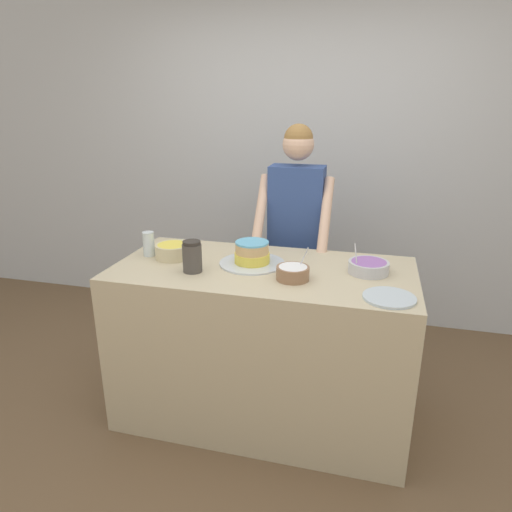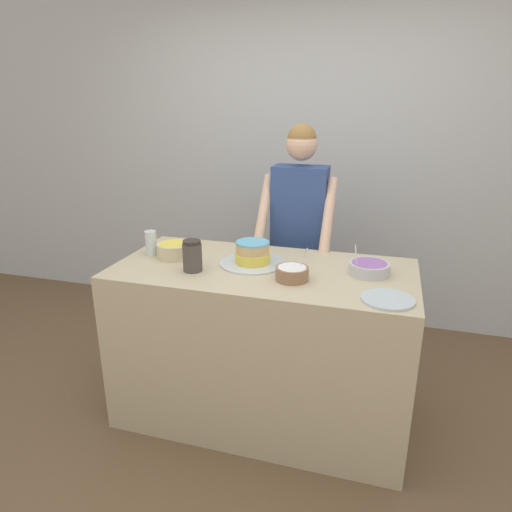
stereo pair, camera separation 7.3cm
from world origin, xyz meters
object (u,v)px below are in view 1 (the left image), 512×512
(drinking_glass, at_px, (149,244))
(frosting_bowl_purple, at_px, (369,267))
(ceramic_plate, at_px, (389,298))
(stoneware_jar, at_px, (192,257))
(cake, at_px, (252,255))
(frosting_bowl_white, at_px, (293,272))
(frosting_bowl_yellow, at_px, (173,251))
(person_baker, at_px, (296,224))

(drinking_glass, bearing_deg, frosting_bowl_purple, 1.54)
(ceramic_plate, xyz_separation_m, stoneware_jar, (-0.99, 0.10, 0.08))
(cake, bearing_deg, frosting_bowl_purple, 2.06)
(drinking_glass, height_order, ceramic_plate, drinking_glass)
(frosting_bowl_white, height_order, ceramic_plate, frosting_bowl_white)
(frosting_bowl_yellow, bearing_deg, cake, 1.95)
(ceramic_plate, relative_size, stoneware_jar, 1.44)
(cake, height_order, drinking_glass, drinking_glass)
(drinking_glass, distance_m, ceramic_plate, 1.36)
(cake, xyz_separation_m, frosting_bowl_yellow, (-0.46, -0.02, -0.01))
(person_baker, bearing_deg, stoneware_jar, -117.89)
(frosting_bowl_yellow, xyz_separation_m, drinking_glass, (-0.15, 0.00, 0.03))
(frosting_bowl_yellow, bearing_deg, stoneware_jar, -42.26)
(cake, bearing_deg, drinking_glass, -178.98)
(frosting_bowl_white, relative_size, drinking_glass, 1.20)
(frosting_bowl_white, xyz_separation_m, ceramic_plate, (0.46, -0.12, -0.03))
(stoneware_jar, bearing_deg, ceramic_plate, -5.78)
(frosting_bowl_white, distance_m, stoneware_jar, 0.53)
(person_baker, relative_size, cake, 4.56)
(ceramic_plate, bearing_deg, frosting_bowl_white, 165.17)
(frosting_bowl_purple, xyz_separation_m, ceramic_plate, (0.10, -0.31, -0.03))
(frosting_bowl_white, bearing_deg, ceramic_plate, -14.83)
(frosting_bowl_white, bearing_deg, person_baker, 98.92)
(person_baker, xyz_separation_m, frosting_bowl_purple, (0.48, -0.56, -0.05))
(frosting_bowl_purple, bearing_deg, person_baker, 130.62)
(person_baker, bearing_deg, frosting_bowl_purple, -49.38)
(person_baker, xyz_separation_m, ceramic_plate, (0.58, -0.87, -0.08))
(person_baker, bearing_deg, drinking_glass, -141.60)
(cake, bearing_deg, frosting_bowl_white, -33.10)
(cake, xyz_separation_m, frosting_bowl_white, (0.25, -0.17, -0.01))
(frosting_bowl_purple, relative_size, drinking_glass, 1.49)
(frosting_bowl_purple, distance_m, drinking_glass, 1.23)
(stoneware_jar, bearing_deg, person_baker, 62.11)
(person_baker, relative_size, drinking_glass, 11.65)
(cake, relative_size, frosting_bowl_white, 2.13)
(frosting_bowl_white, xyz_separation_m, drinking_glass, (-0.86, 0.16, 0.03))
(cake, distance_m, frosting_bowl_white, 0.30)
(cake, bearing_deg, stoneware_jar, -145.03)
(frosting_bowl_white, xyz_separation_m, stoneware_jar, (-0.52, -0.02, 0.04))
(frosting_bowl_purple, height_order, drinking_glass, frosting_bowl_purple)
(frosting_bowl_yellow, height_order, stoneware_jar, stoneware_jar)
(person_baker, height_order, drinking_glass, person_baker)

